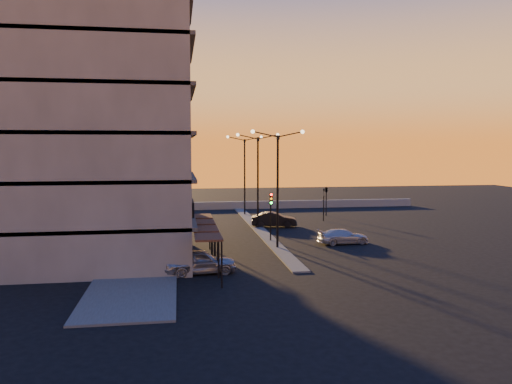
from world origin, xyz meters
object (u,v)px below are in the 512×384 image
object	(u,v)px
streetlamp_mid	(258,173)
car_wagon	(343,236)
car_hatchback	(200,261)
car_sedan	(274,220)
traffic_light_main	(271,209)

from	to	relation	value
streetlamp_mid	car_wagon	xyz separation A→B (m)	(5.88, -8.93, -4.96)
car_wagon	streetlamp_mid	bearing A→B (deg)	29.52
car_hatchback	car_sedan	world-z (taller)	car_hatchback
streetlamp_mid	traffic_light_main	world-z (taller)	streetlamp_mid
car_hatchback	car_wagon	xyz separation A→B (m)	(12.38, 8.14, -0.16)
car_wagon	traffic_light_main	bearing A→B (deg)	69.15
streetlamp_mid	car_sedan	world-z (taller)	streetlamp_mid
streetlamp_mid	car_hatchback	xyz separation A→B (m)	(-6.50, -17.07, -4.80)
car_hatchback	streetlamp_mid	bearing A→B (deg)	-25.40
streetlamp_mid	car_wagon	bearing A→B (deg)	-56.61
car_hatchback	car_wagon	world-z (taller)	car_hatchback
traffic_light_main	car_sedan	size ratio (longest dim) A/B	0.92
traffic_light_main	car_wagon	world-z (taller)	traffic_light_main
streetlamp_mid	car_wagon	world-z (taller)	streetlamp_mid
traffic_light_main	car_hatchback	world-z (taller)	traffic_light_main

